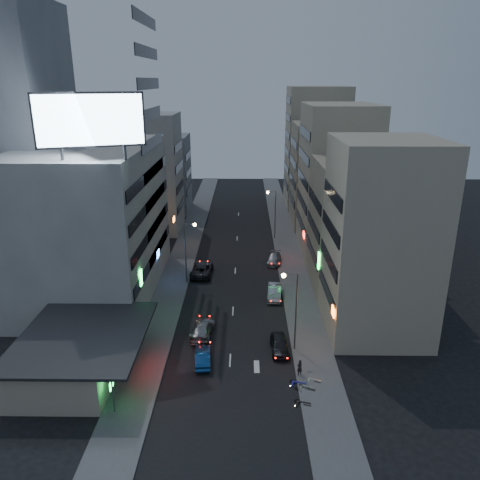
{
  "coord_description": "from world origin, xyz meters",
  "views": [
    {
      "loc": [
        1.42,
        -34.22,
        25.23
      ],
      "look_at": [
        0.75,
        19.12,
        6.9
      ],
      "focal_mm": 35.0,
      "sensor_mm": 36.0,
      "label": 1
    }
  ],
  "objects_px": {
    "scooter_silver_a": "(317,382)",
    "scooter_blue": "(307,377)",
    "road_car_silver": "(202,329)",
    "scooter_silver_b": "(322,375)",
    "parked_car_left": "(202,269)",
    "road_car_blue": "(203,357)",
    "scooter_black_b": "(309,380)",
    "parked_car_right_mid": "(274,292)",
    "parked_car_right_far": "(274,259)",
    "person": "(300,367)",
    "parked_car_right_near": "(280,345)",
    "scooter_black_a": "(312,397)"
  },
  "relations": [
    {
      "from": "scooter_silver_a",
      "to": "scooter_black_b",
      "type": "xyz_separation_m",
      "value": [
        -0.61,
        0.4,
        -0.09
      ]
    },
    {
      "from": "scooter_silver_a",
      "to": "scooter_blue",
      "type": "distance_m",
      "value": 0.95
    },
    {
      "from": "parked_car_left",
      "to": "scooter_silver_a",
      "type": "distance_m",
      "value": 27.57
    },
    {
      "from": "road_car_silver",
      "to": "scooter_black_b",
      "type": "xyz_separation_m",
      "value": [
        9.97,
        -8.45,
        -0.11
      ]
    },
    {
      "from": "parked_car_right_near",
      "to": "scooter_black_b",
      "type": "height_order",
      "value": "parked_car_right_near"
    },
    {
      "from": "road_car_blue",
      "to": "scooter_blue",
      "type": "relative_size",
      "value": 2.08
    },
    {
      "from": "road_car_silver",
      "to": "person",
      "type": "relative_size",
      "value": 3.32
    },
    {
      "from": "parked_car_right_far",
      "to": "scooter_black_a",
      "type": "relative_size",
      "value": 2.51
    },
    {
      "from": "parked_car_right_near",
      "to": "scooter_silver_b",
      "type": "xyz_separation_m",
      "value": [
        3.41,
        -4.83,
        -0.08
      ]
    },
    {
      "from": "parked_car_right_near",
      "to": "scooter_silver_b",
      "type": "bearing_deg",
      "value": -56.84
    },
    {
      "from": "parked_car_right_far",
      "to": "scooter_silver_a",
      "type": "height_order",
      "value": "scooter_silver_a"
    },
    {
      "from": "parked_car_right_mid",
      "to": "scooter_black_b",
      "type": "height_order",
      "value": "parked_car_right_mid"
    },
    {
      "from": "parked_car_left",
      "to": "parked_car_right_far",
      "type": "distance_m",
      "value": 11.01
    },
    {
      "from": "road_car_blue",
      "to": "road_car_silver",
      "type": "xyz_separation_m",
      "value": [
        -0.48,
        5.12,
        0.07
      ]
    },
    {
      "from": "parked_car_right_near",
      "to": "person",
      "type": "height_order",
      "value": "person"
    },
    {
      "from": "parked_car_left",
      "to": "scooter_silver_b",
      "type": "distance_m",
      "value": 26.93
    },
    {
      "from": "scooter_black_a",
      "to": "scooter_silver_b",
      "type": "height_order",
      "value": "scooter_black_a"
    },
    {
      "from": "parked_car_right_near",
      "to": "scooter_silver_a",
      "type": "bearing_deg",
      "value": -66.81
    },
    {
      "from": "road_car_blue",
      "to": "scooter_silver_b",
      "type": "bearing_deg",
      "value": 160.73
    },
    {
      "from": "scooter_black_a",
      "to": "scooter_silver_a",
      "type": "bearing_deg",
      "value": -3.45
    },
    {
      "from": "parked_car_left",
      "to": "scooter_black_b",
      "type": "relative_size",
      "value": 3.51
    },
    {
      "from": "scooter_silver_a",
      "to": "scooter_silver_b",
      "type": "relative_size",
      "value": 1.15
    },
    {
      "from": "parked_car_left",
      "to": "road_car_blue",
      "type": "bearing_deg",
      "value": 97.9
    },
    {
      "from": "parked_car_right_mid",
      "to": "person",
      "type": "bearing_deg",
      "value": -80.31
    },
    {
      "from": "parked_car_right_mid",
      "to": "scooter_blue",
      "type": "relative_size",
      "value": 2.38
    },
    {
      "from": "road_car_silver",
      "to": "scooter_silver_a",
      "type": "bearing_deg",
      "value": 146.04
    },
    {
      "from": "parked_car_right_near",
      "to": "road_car_blue",
      "type": "xyz_separation_m",
      "value": [
        -7.34,
        -2.15,
        -0.06
      ]
    },
    {
      "from": "parked_car_right_near",
      "to": "scooter_silver_b",
      "type": "relative_size",
      "value": 2.47
    },
    {
      "from": "scooter_black_b",
      "to": "parked_car_right_mid",
      "type": "bearing_deg",
      "value": -15.67
    },
    {
      "from": "scooter_blue",
      "to": "parked_car_right_far",
      "type": "bearing_deg",
      "value": 16.9
    },
    {
      "from": "parked_car_left",
      "to": "road_car_silver",
      "type": "distance_m",
      "value": 16.01
    },
    {
      "from": "road_car_silver",
      "to": "scooter_silver_b",
      "type": "xyz_separation_m",
      "value": [
        11.22,
        -7.8,
        -0.09
      ]
    },
    {
      "from": "person",
      "to": "scooter_blue",
      "type": "relative_size",
      "value": 0.79
    },
    {
      "from": "parked_car_right_far",
      "to": "scooter_silver_b",
      "type": "bearing_deg",
      "value": -76.76
    },
    {
      "from": "parked_car_left",
      "to": "parked_car_right_far",
      "type": "relative_size",
      "value": 1.3
    },
    {
      "from": "parked_car_left",
      "to": "scooter_silver_b",
      "type": "bearing_deg",
      "value": 120.74
    },
    {
      "from": "parked_car_left",
      "to": "road_car_blue",
      "type": "distance_m",
      "value": 21.16
    },
    {
      "from": "scooter_black_b",
      "to": "scooter_black_a",
      "type": "bearing_deg",
      "value": 156.55
    },
    {
      "from": "scooter_silver_a",
      "to": "person",
      "type": "bearing_deg",
      "value": 53.51
    },
    {
      "from": "scooter_silver_a",
      "to": "scooter_silver_b",
      "type": "height_order",
      "value": "scooter_silver_a"
    },
    {
      "from": "parked_car_right_far",
      "to": "parked_car_left",
      "type": "bearing_deg",
      "value": -148.75
    },
    {
      "from": "scooter_black_a",
      "to": "scooter_silver_a",
      "type": "height_order",
      "value": "scooter_silver_a"
    },
    {
      "from": "scooter_silver_a",
      "to": "parked_car_right_far",
      "type": "bearing_deg",
      "value": 23.29
    },
    {
      "from": "scooter_silver_b",
      "to": "road_car_blue",
      "type": "bearing_deg",
      "value": 97.68
    },
    {
      "from": "parked_car_right_near",
      "to": "scooter_black_a",
      "type": "distance_m",
      "value": 8.16
    },
    {
      "from": "parked_car_right_near",
      "to": "scooter_black_a",
      "type": "bearing_deg",
      "value": -77.09
    },
    {
      "from": "parked_car_left",
      "to": "scooter_black_a",
      "type": "xyz_separation_m",
      "value": [
        11.4,
        -26.8,
        -0.14
      ]
    },
    {
      "from": "parked_car_right_near",
      "to": "scooter_black_a",
      "type": "height_order",
      "value": "parked_car_right_near"
    },
    {
      "from": "scooter_black_b",
      "to": "road_car_blue",
      "type": "bearing_deg",
      "value": 48.55
    },
    {
      "from": "scooter_silver_a",
      "to": "scooter_blue",
      "type": "xyz_separation_m",
      "value": [
        -0.69,
        0.64,
        -0.01
      ]
    }
  ]
}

